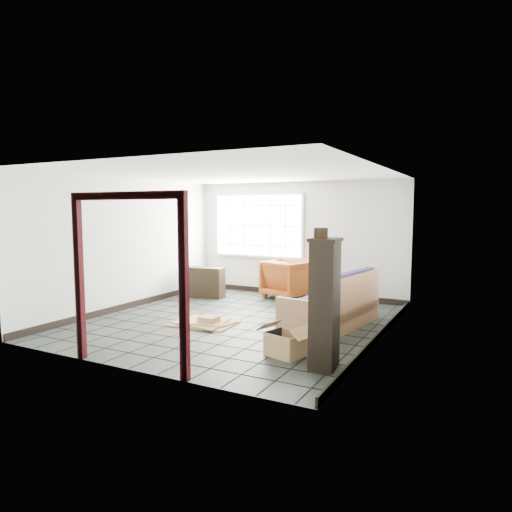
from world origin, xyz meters
The scene contains 15 objects.
ground centered at (0.00, 0.00, 0.00)m, with size 5.50×5.50×0.00m, color black.
room_shell centered at (0.00, 0.03, 1.68)m, with size 5.02×5.52×2.61m.
window_panel centered at (-1.00, 2.70, 1.60)m, with size 2.32×0.08×1.52m.
doorway_trim centered at (0.00, -2.70, 1.38)m, with size 1.80×0.08×2.20m.
futon_sofa centered at (1.67, 0.35, 0.34)m, with size 1.13×2.24×0.95m.
armchair centered at (-0.08, 2.40, 0.47)m, with size 0.92×0.86×0.94m, color maroon.
side_table centered at (1.31, 1.79, 0.42)m, with size 0.61×0.61×0.51m.
table_lamp centered at (1.28, 1.77, 0.79)m, with size 0.35×0.35×0.41m.
projector centered at (1.30, 1.72, 0.55)m, with size 0.30×0.26×0.09m.
floor_lamp centered at (0.72, 2.33, 0.82)m, with size 0.41×0.38×1.53m.
console_shelf centered at (-1.79, 1.61, 0.34)m, with size 0.91×0.45×0.68m.
tall_shelf centered at (2.15, -1.57, 0.83)m, with size 0.37×0.47×1.64m.
pot centered at (2.11, -1.64, 1.70)m, with size 0.20×0.20×0.13m.
open_box centered at (1.53, -1.35, 0.16)m, with size 0.85×0.58×0.44m.
cardboard_pile centered at (-0.41, -0.45, 0.04)m, with size 1.13×0.84×0.16m.
Camera 1 is at (3.98, -6.88, 1.99)m, focal length 32.00 mm.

